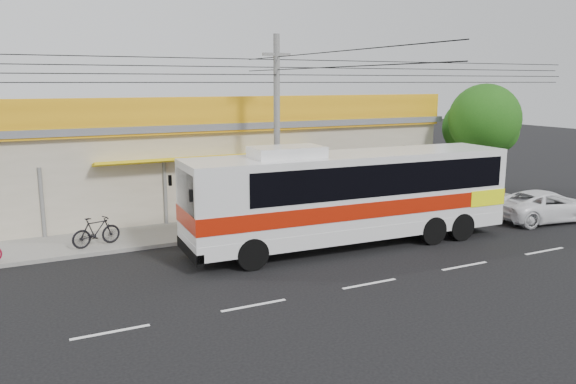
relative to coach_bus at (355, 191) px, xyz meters
name	(u,v)px	position (x,y,z in m)	size (l,w,h in m)	color
ground	(330,262)	(-1.99, -1.48, -2.16)	(120.00, 120.00, 0.00)	black
sidewalk	(263,223)	(-1.99, 4.52, -2.08)	(30.00, 3.20, 0.15)	slate
lane_markings	(369,284)	(-1.99, -3.98, -2.16)	(50.00, 0.12, 0.01)	silver
storefront_building	(220,159)	(-1.99, 10.06, 0.14)	(22.60, 9.20, 5.70)	#A89F87
coach_bus	(355,191)	(0.00, 0.00, 0.00)	(13.19, 3.27, 4.04)	silver
motorbike_dark	(96,231)	(-9.27, 3.76, -1.44)	(0.54, 1.90, 1.14)	black
white_car	(546,206)	(10.07, -0.64, -1.45)	(2.35, 5.09, 1.41)	white
utility_pole	(277,70)	(-1.72, 3.55, 4.67)	(34.00, 14.00, 8.29)	#5D5D5A
tree_near	(487,122)	(10.91, 4.16, 2.08)	(3.78, 3.78, 6.26)	#311E13
tree_far	(473,130)	(11.90, 6.12, 1.49)	(3.26, 3.26, 5.40)	#311E13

